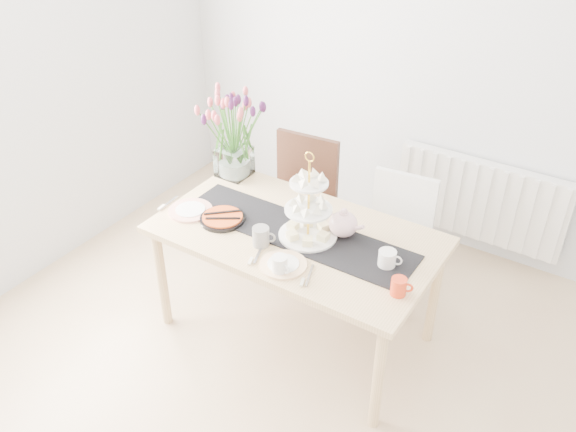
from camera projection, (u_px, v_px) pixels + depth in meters
The scene contains 16 objects.
room_shell at pixel (227, 227), 2.52m from camera, with size 4.50×4.50×4.50m.
radiator at pixel (480, 200), 4.29m from camera, with size 1.20×0.08×0.60m, color white.
dining_table at pixel (296, 243), 3.48m from camera, with size 1.60×0.90×0.75m.
chair_brown at pixel (299, 193), 4.20m from camera, with size 0.50×0.50×0.93m.
chair_white at pixel (397, 229), 3.93m from camera, with size 0.46×0.46×0.84m.
table_runner at pixel (296, 232), 3.44m from camera, with size 1.40×0.35×0.01m, color black.
tulip_vase at pixel (232, 120), 3.78m from camera, with size 0.70×0.70×0.60m.
cake_stand at pixel (308, 217), 3.32m from camera, with size 0.33×0.33×0.48m.
teapot at pixel (343, 224), 3.37m from camera, with size 0.26×0.21×0.17m, color white, non-canonical shape.
cream_jug at pixel (387, 259), 3.16m from camera, with size 0.09×0.09×0.09m, color silver.
tart_tin at pixel (223, 218), 3.53m from camera, with size 0.26×0.26×0.03m.
mug_grey at pixel (261, 236), 3.31m from camera, with size 0.09×0.09×0.11m, color gray.
mug_white at pixel (280, 265), 3.11m from camera, with size 0.08×0.08×0.10m, color white.
mug_orange at pixel (399, 287), 2.97m from camera, with size 0.08×0.08×0.09m, color red.
plate_left at pixel (190, 210), 3.62m from camera, with size 0.26×0.26×0.01m, color white.
plate_right at pixel (283, 265), 3.18m from camera, with size 0.25×0.25×0.01m, color white.
Camera 1 is at (1.34, -1.61, 2.72)m, focal length 38.00 mm.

